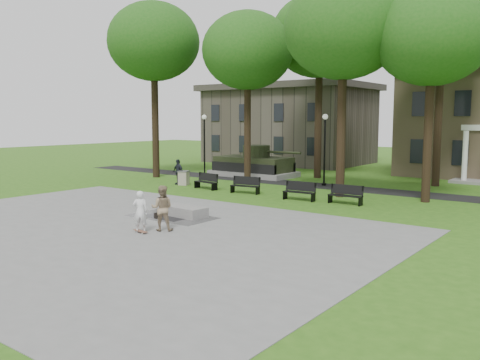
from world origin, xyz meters
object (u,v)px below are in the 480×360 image
object	(u,v)px
concrete_block	(184,211)
skateboarder	(140,211)
friend_watching	(162,208)
park_bench_0	(207,181)
trash_bin	(184,178)

from	to	relation	value
concrete_block	skateboarder	bearing A→B (deg)	-74.99
friend_watching	park_bench_0	bearing A→B (deg)	-92.37
skateboarder	trash_bin	distance (m)	14.31
friend_watching	trash_bin	world-z (taller)	friend_watching
concrete_block	friend_watching	world-z (taller)	friend_watching
trash_bin	skateboarder	bearing A→B (deg)	-53.39
concrete_block	park_bench_0	xyz separation A→B (m)	(-5.13, 7.52, 0.28)
concrete_block	park_bench_0	size ratio (longest dim) A/B	1.19
concrete_block	skateboarder	distance (m)	3.60
trash_bin	concrete_block	bearing A→B (deg)	-46.61
skateboarder	park_bench_0	size ratio (longest dim) A/B	0.88
concrete_block	trash_bin	distance (m)	11.08
concrete_block	friend_watching	distance (m)	3.15
concrete_block	park_bench_0	bearing A→B (deg)	124.31
concrete_block	trash_bin	world-z (taller)	trash_bin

